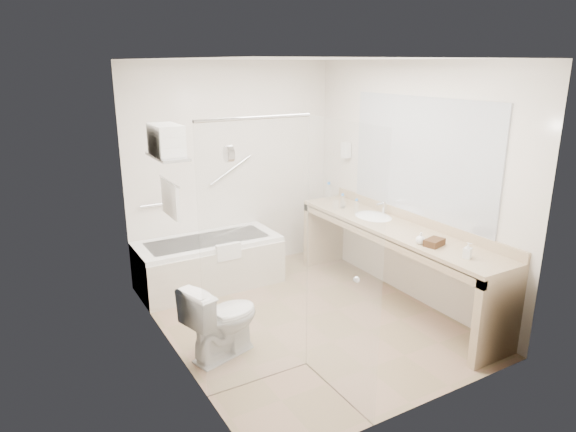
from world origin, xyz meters
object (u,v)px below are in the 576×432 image
amenity_basket (434,242)px  water_bottle_left (329,191)px  toilet (222,319)px  bathtub (209,262)px  vanity_counter (395,246)px

amenity_basket → water_bottle_left: (0.10, 1.87, 0.07)m
toilet → water_bottle_left: bearing=-73.3°
bathtub → toilet: (-0.45, -1.44, 0.06)m
bathtub → amenity_basket: amenity_basket is taller
vanity_counter → amenity_basket: bearing=-97.9°
toilet → vanity_counter: bearing=-105.0°
vanity_counter → water_bottle_left: (0.02, 1.25, 0.31)m
amenity_basket → toilet: bearing=163.4°
water_bottle_left → vanity_counter: bearing=-90.8°
vanity_counter → amenity_basket: size_ratio=14.18×
vanity_counter → water_bottle_left: size_ratio=12.32×
bathtub → amenity_basket: size_ratio=8.40×
bathtub → vanity_counter: (1.52, -1.39, 0.36)m
vanity_counter → water_bottle_left: water_bottle_left is taller
amenity_basket → vanity_counter: bearing=82.1°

